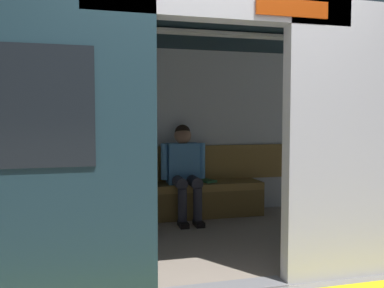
{
  "coord_description": "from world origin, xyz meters",
  "views": [
    {
      "loc": [
        0.96,
        2.77,
        1.24
      ],
      "look_at": [
        -0.09,
        -1.19,
        0.98
      ],
      "focal_mm": 38.48,
      "sensor_mm": 36.0,
      "label": 1
    }
  ],
  "objects_px": {
    "train_car": "(178,94)",
    "handbag": "(146,177)",
    "bench_seat": "(165,193)",
    "grab_pole_door": "(154,142)",
    "person_seated": "(184,166)",
    "book": "(207,181)"
  },
  "relations": [
    {
      "from": "person_seated",
      "to": "book",
      "type": "distance_m",
      "value": 0.4
    },
    {
      "from": "train_car",
      "to": "person_seated",
      "type": "height_order",
      "value": "train_car"
    },
    {
      "from": "train_car",
      "to": "grab_pole_door",
      "type": "distance_m",
      "value": 0.92
    },
    {
      "from": "train_car",
      "to": "handbag",
      "type": "distance_m",
      "value": 1.42
    },
    {
      "from": "train_car",
      "to": "grab_pole_door",
      "type": "height_order",
      "value": "train_car"
    },
    {
      "from": "train_car",
      "to": "grab_pole_door",
      "type": "bearing_deg",
      "value": 63.56
    },
    {
      "from": "book",
      "to": "grab_pole_door",
      "type": "height_order",
      "value": "grab_pole_door"
    },
    {
      "from": "train_car",
      "to": "book",
      "type": "xyz_separation_m",
      "value": [
        -0.61,
        -1.03,
        -1.03
      ]
    },
    {
      "from": "person_seated",
      "to": "grab_pole_door",
      "type": "distance_m",
      "value": 1.81
    },
    {
      "from": "person_seated",
      "to": "book",
      "type": "relative_size",
      "value": 5.27
    },
    {
      "from": "bench_seat",
      "to": "book",
      "type": "height_order",
      "value": "book"
    },
    {
      "from": "grab_pole_door",
      "to": "bench_seat",
      "type": "bearing_deg",
      "value": -104.13
    },
    {
      "from": "book",
      "to": "grab_pole_door",
      "type": "relative_size",
      "value": 0.1
    },
    {
      "from": "book",
      "to": "grab_pole_door",
      "type": "bearing_deg",
      "value": 37.76
    },
    {
      "from": "grab_pole_door",
      "to": "train_car",
      "type": "bearing_deg",
      "value": -116.44
    },
    {
      "from": "grab_pole_door",
      "to": "handbag",
      "type": "bearing_deg",
      "value": -96.31
    },
    {
      "from": "book",
      "to": "grab_pole_door",
      "type": "distance_m",
      "value": 2.1
    },
    {
      "from": "bench_seat",
      "to": "grab_pole_door",
      "type": "xyz_separation_m",
      "value": [
        0.43,
        1.7,
        0.72
      ]
    },
    {
      "from": "train_car",
      "to": "handbag",
      "type": "bearing_deg",
      "value": -80.81
    },
    {
      "from": "train_car",
      "to": "bench_seat",
      "type": "bearing_deg",
      "value": -93.83
    },
    {
      "from": "bench_seat",
      "to": "grab_pole_door",
      "type": "bearing_deg",
      "value": 75.87
    },
    {
      "from": "handbag",
      "to": "book",
      "type": "xyz_separation_m",
      "value": [
        -0.78,
        0.01,
        -0.07
      ]
    }
  ]
}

